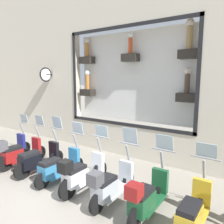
{
  "coord_description": "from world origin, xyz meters",
  "views": [
    {
      "loc": [
        -3.34,
        -4.13,
        2.93
      ],
      "look_at": [
        2.06,
        -0.35,
        1.89
      ],
      "focal_mm": 35.0,
      "sensor_mm": 36.0,
      "label": 1
    }
  ],
  "objects": [
    {
      "name": "scooter_green_2",
      "position": [
        0.55,
        -2.3,
        0.47
      ],
      "size": [
        1.8,
        0.61,
        1.61
      ],
      "color": "black",
      "rests_on": "ground_plane"
    },
    {
      "name": "scooter_silver_3",
      "position": [
        0.54,
        -1.36,
        0.46
      ],
      "size": [
        1.79,
        0.6,
        1.65
      ],
      "color": "black",
      "rests_on": "ground_plane"
    },
    {
      "name": "scooter_navy_8",
      "position": [
        0.55,
        3.31,
        0.47
      ],
      "size": [
        1.8,
        0.61,
        1.56
      ],
      "color": "black",
      "rests_on": "ground_plane"
    },
    {
      "name": "scooter_white_4",
      "position": [
        0.56,
        -0.43,
        0.48
      ],
      "size": [
        1.81,
        0.6,
        1.61
      ],
      "color": "black",
      "rests_on": "ground_plane"
    },
    {
      "name": "scooter_yellow_1",
      "position": [
        0.61,
        -3.23,
        0.43
      ],
      "size": [
        1.8,
        0.61,
        1.57
      ],
      "color": "black",
      "rests_on": "ground_plane"
    },
    {
      "name": "building_facade",
      "position": [
        3.6,
        0.0,
        3.71
      ],
      "size": [
        1.24,
        36.0,
        7.33
      ],
      "color": "beige",
      "rests_on": "ground_plane"
    },
    {
      "name": "ground_plane",
      "position": [
        0.0,
        0.0,
        0.0
      ],
      "size": [
        120.0,
        120.0,
        0.0
      ],
      "primitive_type": "plane",
      "color": "gray"
    },
    {
      "name": "scooter_red_7",
      "position": [
        0.55,
        2.38,
        0.47
      ],
      "size": [
        1.8,
        0.61,
        1.61
      ],
      "color": "black",
      "rests_on": "ground_plane"
    },
    {
      "name": "scooter_teal_5",
      "position": [
        0.61,
        0.51,
        0.41
      ],
      "size": [
        1.79,
        0.6,
        1.59
      ],
      "color": "black",
      "rests_on": "ground_plane"
    },
    {
      "name": "scooter_black_6",
      "position": [
        0.61,
        1.44,
        0.44
      ],
      "size": [
        1.8,
        0.6,
        1.67
      ],
      "color": "black",
      "rests_on": "ground_plane"
    }
  ]
}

